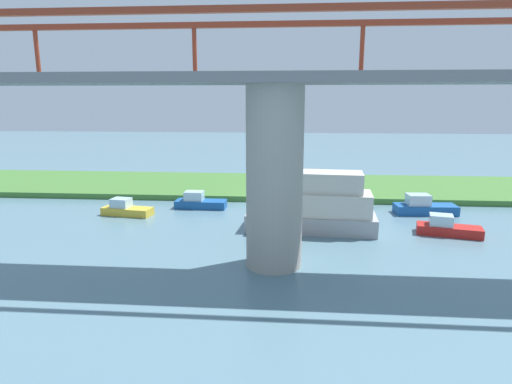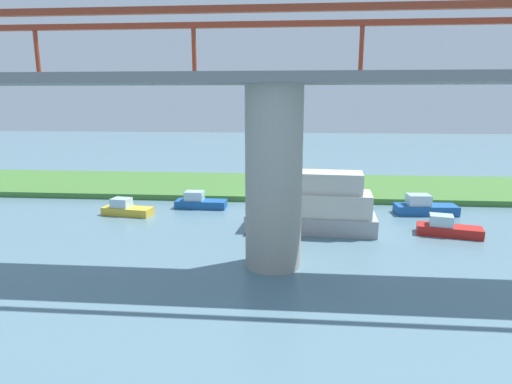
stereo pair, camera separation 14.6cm
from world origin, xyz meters
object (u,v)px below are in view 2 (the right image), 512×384
(skiff_small, at_px, (424,207))
(pontoon_yellow, at_px, (199,202))
(mooring_post, at_px, (274,188))
(person_on_bank, at_px, (308,186))
(riverboat_paddlewheel, at_px, (126,209))
(marker_buoy, at_px, (292,238))
(motorboat_red, at_px, (315,207))
(bridge_pylon, at_px, (274,179))
(motorboat_white, at_px, (447,228))

(skiff_small, distance_m, pontoon_yellow, 17.85)
(mooring_post, bearing_deg, pontoon_yellow, 33.43)
(mooring_post, bearing_deg, person_on_bank, 175.89)
(person_on_bank, bearing_deg, riverboat_paddlewheel, 24.08)
(mooring_post, bearing_deg, marker_buoy, 98.01)
(motorboat_red, bearing_deg, marker_buoy, 58.17)
(person_on_bank, height_order, riverboat_paddlewheel, person_on_bank)
(mooring_post, bearing_deg, riverboat_paddlewheel, 30.43)
(bridge_pylon, relative_size, motorboat_red, 1.07)
(mooring_post, distance_m, skiff_small, 12.69)
(mooring_post, bearing_deg, motorboat_red, 109.05)
(person_on_bank, xyz_separation_m, riverboat_paddlewheel, (14.15, 6.32, -0.74))
(person_on_bank, relative_size, motorboat_red, 0.16)
(motorboat_red, xyz_separation_m, marker_buoy, (1.56, 2.51, -1.39))
(person_on_bank, distance_m, skiff_small, 9.83)
(pontoon_yellow, bearing_deg, person_on_bank, -157.52)
(bridge_pylon, distance_m, riverboat_paddlewheel, 15.67)
(bridge_pylon, xyz_separation_m, pontoon_yellow, (6.61, -11.99, -4.26))
(marker_buoy, bearing_deg, motorboat_red, -121.83)
(mooring_post, xyz_separation_m, marker_buoy, (-1.67, 11.87, -0.70))
(pontoon_yellow, xyz_separation_m, marker_buoy, (-7.61, 7.95, -0.24))
(riverboat_paddlewheel, bearing_deg, mooring_post, -149.57)
(skiff_small, relative_size, riverboat_paddlewheel, 1.18)
(motorboat_red, bearing_deg, bridge_pylon, 68.65)
(bridge_pylon, height_order, motorboat_white, bridge_pylon)
(person_on_bank, height_order, skiff_small, person_on_bank)
(bridge_pylon, bearing_deg, motorboat_red, -111.35)
(person_on_bank, bearing_deg, skiff_small, 154.89)
(person_on_bank, distance_m, motorboat_red, 9.15)
(bridge_pylon, xyz_separation_m, motorboat_white, (-11.18, -6.22, -4.27))
(mooring_post, relative_size, marker_buoy, 1.82)
(skiff_small, bearing_deg, motorboat_red, 29.87)
(marker_buoy, bearing_deg, riverboat_paddlewheel, -22.59)
(bridge_pylon, distance_m, motorboat_red, 7.70)
(person_on_bank, bearing_deg, pontoon_yellow, 22.48)
(riverboat_paddlewheel, bearing_deg, pontoon_yellow, -153.26)
(motorboat_red, xyz_separation_m, pontoon_yellow, (9.17, -5.43, -1.15))
(person_on_bank, relative_size, motorboat_white, 0.33)
(skiff_small, distance_m, motorboat_white, 5.32)
(person_on_bank, bearing_deg, mooring_post, -4.11)
(motorboat_red, bearing_deg, mooring_post, -70.95)
(mooring_post, distance_m, marker_buoy, 12.01)
(motorboat_white, distance_m, marker_buoy, 10.41)
(person_on_bank, relative_size, mooring_post, 1.53)
(person_on_bank, relative_size, riverboat_paddlewheel, 0.35)
(skiff_small, relative_size, pontoon_yellow, 1.14)
(bridge_pylon, xyz_separation_m, person_on_bank, (-2.35, -15.70, -3.55))
(mooring_post, relative_size, motorboat_white, 0.21)
(pontoon_yellow, distance_m, motorboat_white, 18.70)
(mooring_post, distance_m, motorboat_white, 15.32)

